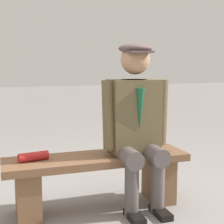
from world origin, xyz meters
name	(u,v)px	position (x,y,z in m)	size (l,w,h in m)	color
ground_plane	(98,208)	(0.00, 0.00, 0.00)	(30.00, 30.00, 0.00)	gray
bench	(97,174)	(0.00, 0.00, 0.29)	(1.48, 0.39, 0.44)	brown
seated_man	(136,119)	(-0.31, 0.05, 0.73)	(0.57, 0.55, 1.33)	brown
rolled_magazine	(33,156)	(0.50, -0.02, 0.47)	(0.07, 0.07, 0.23)	#B21E1E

